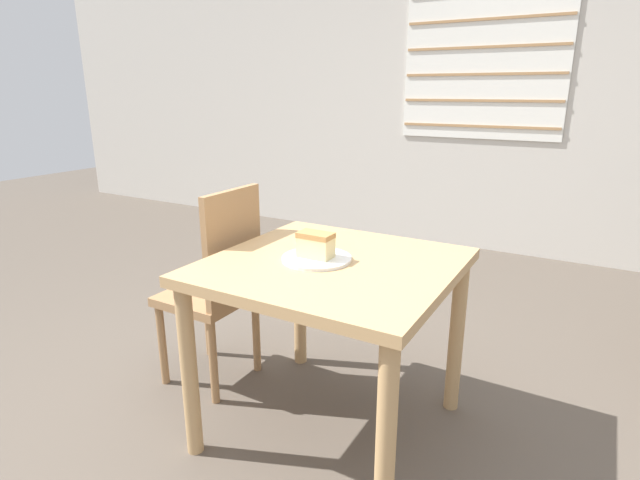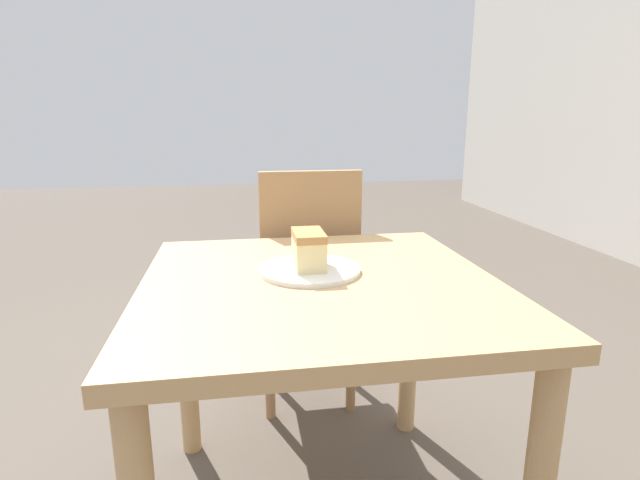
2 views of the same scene
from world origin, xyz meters
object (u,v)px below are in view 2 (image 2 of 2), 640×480
at_px(dining_table_near, 320,320).
at_px(plate, 310,270).
at_px(chair_near_window, 307,285).
at_px(cake_slice, 309,249).

distance_m(dining_table_near, plate, 0.13).
distance_m(chair_near_window, plate, 0.60).
xyz_separation_m(dining_table_near, cake_slice, (-0.06, -0.02, 0.17)).
height_order(chair_near_window, plate, chair_near_window).
xyz_separation_m(dining_table_near, plate, (-0.06, -0.02, 0.11)).
relative_size(plate, cake_slice, 2.00).
bearing_deg(chair_near_window, cake_slice, 82.73).
bearing_deg(cake_slice, plate, 29.45).
height_order(chair_near_window, cake_slice, chair_near_window).
height_order(dining_table_near, chair_near_window, chair_near_window).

